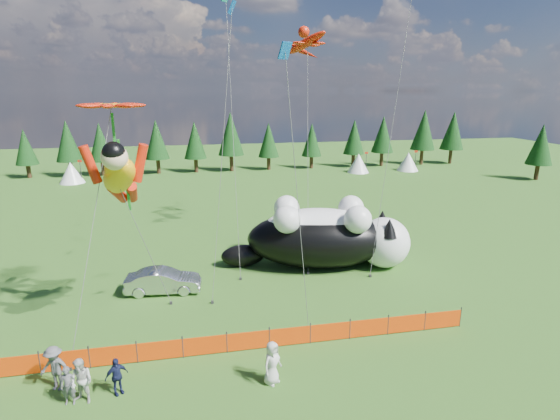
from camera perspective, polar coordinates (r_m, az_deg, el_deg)
ground at (r=24.18m, az=-5.06°, el=-13.95°), size 160.00×160.00×0.00m
safety_fence at (r=21.35m, az=-4.16°, el=-16.66°), size 22.06×0.06×1.10m
tree_line at (r=66.50m, az=-9.50°, el=8.35°), size 90.00×4.00×8.00m
festival_tents at (r=63.25m, az=0.83°, el=5.83°), size 50.00×3.20×2.80m
cat_large at (r=30.08m, az=6.10°, el=-3.33°), size 12.93×6.39×4.70m
cat_small at (r=32.69m, az=10.07°, el=-4.51°), size 4.94×2.12×1.78m
car at (r=27.53m, az=-15.00°, el=-8.95°), size 4.56×1.92×1.46m
spectator_a at (r=19.90m, az=-25.94°, el=-19.95°), size 0.61×0.42×1.60m
spectator_b at (r=19.68m, az=-24.51°, el=-19.69°), size 1.06×0.91×1.89m
spectator_c at (r=19.73m, az=-20.57°, el=-19.67°), size 1.05×0.88×1.59m
spectator_d at (r=20.85m, az=-27.34°, el=-17.88°), size 1.38×1.00×1.93m
spectator_e at (r=19.09m, az=-1.04°, el=-19.34°), size 1.09×1.05×1.88m
superhero_kite at (r=22.16m, az=-20.28°, el=4.16°), size 5.44×5.68×10.12m
gecko_kite at (r=35.63m, az=3.44°, el=20.96°), size 5.41×11.39×17.39m
flower_kite at (r=22.42m, az=-21.17°, el=12.18°), size 4.03×6.04×11.91m
diamond_kite_a at (r=25.48m, az=-6.42°, el=23.03°), size 2.11×2.77×16.83m
diamond_kite_c at (r=19.43m, az=0.84°, el=18.23°), size 1.83×0.64×14.16m
diamond_kite_d at (r=31.91m, az=-7.00°, el=24.39°), size 0.86×6.20×18.92m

